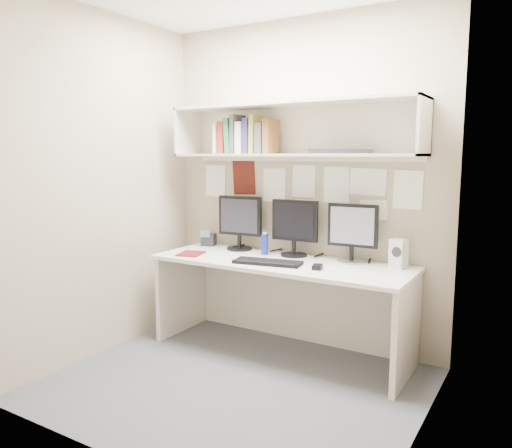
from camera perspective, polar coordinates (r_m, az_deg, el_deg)
The scene contains 19 objects.
floor at distance 3.53m, azimuth -2.49°, elevation -17.81°, with size 2.40×2.00×0.01m, color #49494E.
wall_back at distance 4.05m, azimuth 5.25°, elevation 4.62°, with size 2.40×0.02×2.60m, color tan.
wall_front at distance 2.42m, azimuth -15.86°, elevation 2.13°, with size 2.40×0.02×2.60m, color tan.
wall_left at distance 3.98m, azimuth -17.21°, elevation 4.23°, with size 0.02×2.00×2.60m, color tan.
wall_right at distance 2.71m, azimuth 19.00°, elevation 2.59°, with size 0.02×2.00×2.60m, color tan.
desk at distance 3.91m, azimuth 2.81°, elevation -9.41°, with size 2.00×0.70×0.73m.
overhead_hutch at distance 3.93m, azimuth 4.43°, elevation 10.65°, with size 2.00×0.38×0.40m.
pinned_papers at distance 4.05m, azimuth 5.21°, elevation 3.91°, with size 1.92×0.01×0.48m, color white, non-canonical shape.
monitor_left at distance 4.22m, azimuth -1.85°, elevation 0.40°, with size 0.39×0.22×0.46m.
monitor_center at distance 3.97m, azimuth 4.44°, elevation -0.16°, with size 0.39×0.21×0.45m.
monitor_right at distance 3.78m, azimuth 10.97°, elevation -0.74°, with size 0.38×0.21×0.44m.
keyboard at distance 3.70m, azimuth 1.36°, elevation -4.39°, with size 0.50×0.18×0.02m, color black.
mouse at distance 3.56m, azimuth 7.03°, elevation -4.89°, with size 0.06×0.10×0.03m, color black.
speaker at distance 3.70m, azimuth 15.97°, elevation -3.26°, with size 0.12×0.13×0.21m.
blue_bottle at distance 4.03m, azimuth 1.01°, elevation -2.30°, with size 0.06×0.06×0.18m.
maroon_notebook at distance 4.08m, azimuth -7.45°, elevation -3.37°, with size 0.18×0.22×0.01m, color maroon.
desk_phone at distance 4.45m, azimuth -5.44°, elevation -1.76°, with size 0.14×0.13×0.14m.
book_stack at distance 4.10m, azimuth -1.16°, elevation 9.94°, with size 0.53×0.19×0.31m.
hutch_tray at distance 3.71m, azimuth 9.62°, elevation 8.19°, with size 0.45×0.17×0.03m, color black.
Camera 1 is at (1.76, -2.64, 1.53)m, focal length 35.00 mm.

